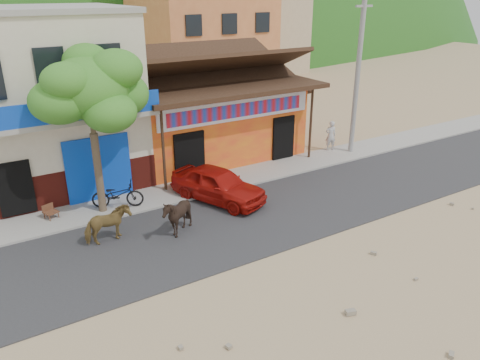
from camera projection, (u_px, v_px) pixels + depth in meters
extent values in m
plane|color=#9E825B|center=(296.00, 248.00, 15.24)|extent=(120.00, 120.00, 0.00)
cube|color=#28282B|center=(254.00, 217.00, 17.20)|extent=(60.00, 5.00, 0.04)
cube|color=gray|center=(209.00, 185.00, 19.94)|extent=(60.00, 2.00, 0.12)
cube|color=orange|center=(206.00, 118.00, 23.39)|extent=(8.00, 6.00, 3.60)
cube|color=beige|center=(42.00, 103.00, 19.10)|extent=(7.00, 6.00, 7.00)
cube|color=#CC723F|center=(200.00, 13.00, 36.21)|extent=(9.00, 9.00, 12.00)
cube|color=tan|center=(254.00, 19.00, 45.68)|extent=(8.00, 8.00, 10.00)
cylinder|color=gray|center=(358.00, 72.00, 22.37)|extent=(0.24, 0.24, 8.00)
imported|color=brown|center=(108.00, 225.00, 15.28)|extent=(1.54, 0.81, 1.26)
imported|color=black|center=(177.00, 216.00, 15.73)|extent=(1.43, 1.31, 1.41)
imported|color=#A3110B|center=(218.00, 184.00, 18.30)|extent=(3.01, 4.28, 1.35)
imported|color=black|center=(118.00, 195.00, 17.61)|extent=(2.03, 1.42, 1.01)
imported|color=#BABABA|center=(331.00, 136.00, 23.78)|extent=(0.65, 0.54, 1.52)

